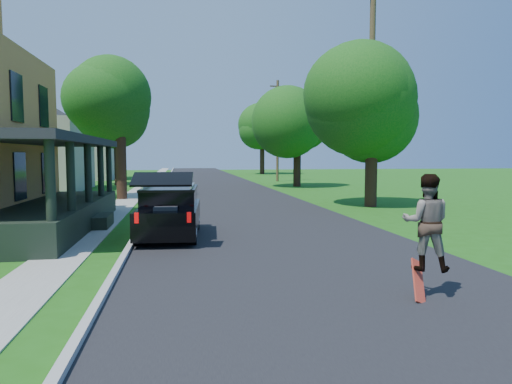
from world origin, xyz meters
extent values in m
plane|color=#1D5711|center=(0.00, 0.00, 0.00)|extent=(140.00, 140.00, 0.00)
cube|color=black|center=(0.00, 20.00, 0.00)|extent=(8.00, 120.00, 0.02)
cube|color=#A2A39D|center=(-4.05, 20.00, 0.00)|extent=(0.15, 120.00, 0.12)
cube|color=gray|center=(-5.60, 20.00, 0.00)|extent=(1.30, 120.00, 0.03)
cube|color=black|center=(-6.80, 6.00, 0.45)|extent=(2.40, 10.00, 0.90)
cube|color=black|center=(-6.80, 6.00, 3.00)|extent=(2.60, 10.30, 0.25)
cube|color=#999688|center=(-13.50, 24.00, 2.50)|extent=(8.00, 8.00, 5.00)
pyramid|color=black|center=(-13.50, 24.00, 7.20)|extent=(12.78, 12.78, 2.20)
cube|color=#999688|center=(-13.50, 40.00, 2.50)|extent=(8.00, 8.00, 5.00)
pyramid|color=black|center=(-13.50, 40.00, 7.20)|extent=(12.78, 12.78, 2.20)
cube|color=black|center=(-3.01, 3.75, 0.59)|extent=(1.97, 4.13, 0.78)
cube|color=black|center=(-3.00, 3.89, 1.22)|extent=(1.73, 2.60, 0.50)
cube|color=black|center=(-3.00, 3.89, 1.49)|extent=(1.76, 2.68, 0.07)
cube|color=black|center=(-3.14, 1.79, 1.88)|extent=(1.61, 0.94, 0.35)
cube|color=#37383D|center=(-3.09, 2.54, 0.87)|extent=(0.68, 0.59, 0.41)
cube|color=#B9B8BD|center=(-3.68, 3.93, 1.57)|extent=(0.21, 2.21, 0.05)
cube|color=#B9B8BD|center=(-2.32, 3.84, 1.57)|extent=(0.21, 2.21, 0.05)
cube|color=#990505|center=(-3.82, 1.81, 0.87)|extent=(0.11, 0.06, 0.27)
cube|color=#990505|center=(-2.47, 1.71, 0.87)|extent=(0.11, 0.06, 0.27)
cylinder|color=black|center=(-3.65, 5.13, 0.31)|extent=(0.26, 0.64, 0.62)
cylinder|color=black|center=(-2.18, 5.02, 0.31)|extent=(0.26, 0.64, 0.62)
cylinder|color=black|center=(-3.84, 2.47, 0.31)|extent=(0.26, 0.64, 0.62)
cylinder|color=black|center=(-2.37, 2.37, 0.31)|extent=(0.26, 0.64, 0.62)
imported|color=black|center=(1.55, -3.00, 1.33)|extent=(1.01, 0.92, 1.69)
cube|color=#9D1F0D|center=(1.38, -3.09, 0.31)|extent=(0.41, 0.62, 0.72)
cylinder|color=black|center=(-6.00, 16.48, 1.86)|extent=(0.60, 0.60, 3.71)
sphere|color=#2B691C|center=(-6.00, 16.48, 5.31)|extent=(4.95, 4.95, 4.77)
sphere|color=#2B691C|center=(-5.58, 16.18, 6.37)|extent=(4.29, 4.29, 4.13)
sphere|color=#2B691C|center=(-6.53, 16.87, 5.84)|extent=(4.40, 4.40, 4.24)
cylinder|color=black|center=(-7.93, 29.60, 1.74)|extent=(0.69, 0.69, 3.48)
sphere|color=#2B691C|center=(-7.93, 29.60, 5.43)|extent=(7.49, 7.49, 5.84)
sphere|color=#2B691C|center=(-7.47, 29.46, 6.73)|extent=(6.50, 6.50, 5.06)
sphere|color=#2B691C|center=(-8.51, 29.79, 6.08)|extent=(6.66, 6.66, 5.19)
cylinder|color=black|center=(6.48, 10.68, 1.50)|extent=(0.75, 0.75, 3.01)
sphere|color=#2B691C|center=(6.48, 10.68, 4.72)|extent=(6.58, 6.58, 5.14)
sphere|color=#2B691C|center=(6.98, 10.52, 5.86)|extent=(5.71, 5.71, 4.45)
sphere|color=#2B691C|center=(5.85, 10.89, 5.29)|extent=(5.85, 5.85, 4.57)
cylinder|color=black|center=(6.58, 25.41, 1.66)|extent=(0.62, 0.62, 3.33)
sphere|color=#2B691C|center=(6.58, 25.41, 5.03)|extent=(5.27, 5.27, 5.12)
sphere|color=#2B691C|center=(7.00, 25.08, 6.17)|extent=(4.57, 4.57, 4.44)
sphere|color=#2B691C|center=(6.06, 25.85, 5.60)|extent=(4.69, 4.69, 4.55)
cylinder|color=black|center=(8.18, 50.31, 1.98)|extent=(0.72, 0.72, 3.96)
sphere|color=#2B691C|center=(8.18, 50.31, 6.08)|extent=(7.41, 7.41, 6.36)
sphere|color=#2B691C|center=(8.56, 49.90, 7.49)|extent=(6.42, 6.42, 5.51)
sphere|color=#2B691C|center=(7.72, 50.85, 6.79)|extent=(6.58, 6.58, 5.65)
cylinder|color=#402C1E|center=(6.49, 10.87, 5.41)|extent=(0.35, 0.35, 10.83)
cylinder|color=#402C1E|center=(6.56, 32.86, 4.82)|extent=(0.29, 0.29, 9.64)
cube|color=#402C1E|center=(6.56, 32.86, 9.06)|extent=(1.54, 0.38, 0.12)
camera|label=1|loc=(-2.67, -10.30, 2.49)|focal=32.00mm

